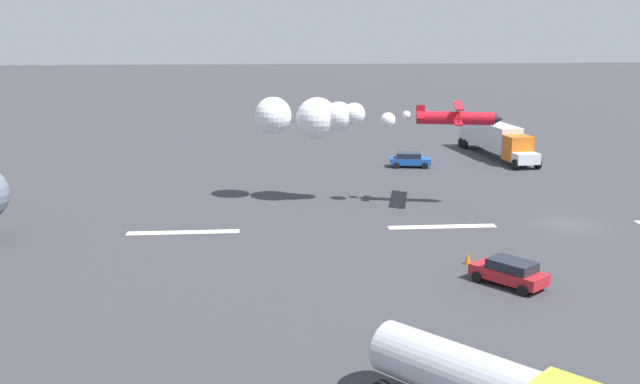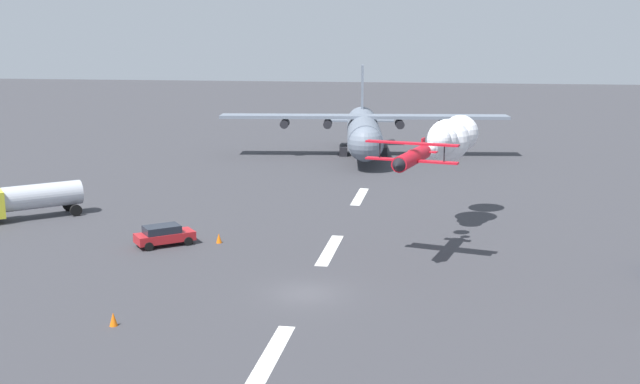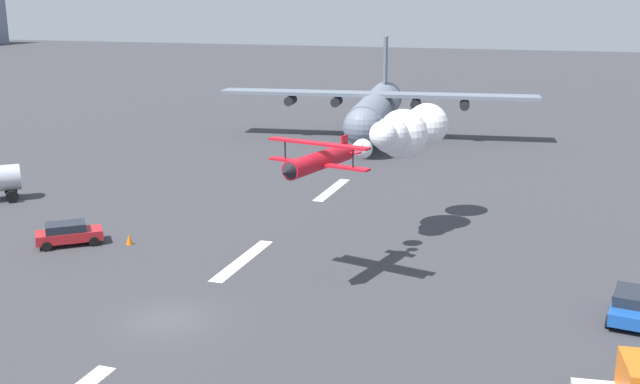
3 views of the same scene
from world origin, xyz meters
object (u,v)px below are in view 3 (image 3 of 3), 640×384
object	(u,v)px
cargo_transport_plane	(375,110)
followme_car_yellow	(631,305)
stunt_biplane_red	(401,133)
airport_staff_sedan	(68,233)
traffic_cone_far	(129,239)

from	to	relation	value
cargo_transport_plane	followme_car_yellow	bearing A→B (deg)	-151.10
stunt_biplane_red	airport_staff_sedan	size ratio (longest dim) A/B	4.44
followme_car_yellow	traffic_cone_far	bearing A→B (deg)	85.21
cargo_transport_plane	airport_staff_sedan	size ratio (longest dim) A/B	8.35
stunt_biplane_red	followme_car_yellow	xyz separation A→B (m)	(-10.35, -14.36, -6.37)
airport_staff_sedan	traffic_cone_far	world-z (taller)	airport_staff_sedan
stunt_biplane_red	traffic_cone_far	distance (m)	19.59
airport_staff_sedan	followme_car_yellow	bearing A→B (deg)	-92.11
traffic_cone_far	airport_staff_sedan	bearing A→B (deg)	109.15
cargo_transport_plane	airport_staff_sedan	bearing A→B (deg)	167.15
stunt_biplane_red	airport_staff_sedan	xyz separation A→B (m)	(-9.07, 20.46, -6.37)
stunt_biplane_red	traffic_cone_far	bearing A→B (deg)	114.95
followme_car_yellow	airport_staff_sedan	distance (m)	34.84
cargo_transport_plane	stunt_biplane_red	distance (m)	36.40
followme_car_yellow	airport_staff_sedan	size ratio (longest dim) A/B	0.99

